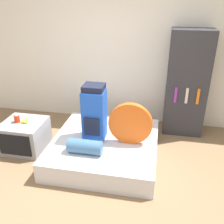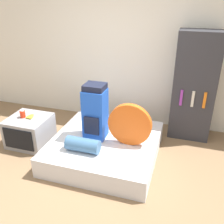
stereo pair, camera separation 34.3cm
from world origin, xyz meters
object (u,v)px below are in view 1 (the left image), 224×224
(television, at_px, (25,136))
(canister, at_px, (17,119))
(backpack, at_px, (94,113))
(bookshelf, at_px, (187,84))
(sleeping_roll, at_px, (85,147))
(tent_bag, at_px, (130,124))

(television, height_order, canister, canister)
(television, relative_size, canister, 4.88)
(television, bearing_deg, backpack, 3.66)
(backpack, relative_size, bookshelf, 0.47)
(backpack, bearing_deg, canister, -176.63)
(sleeping_roll, bearing_deg, tent_bag, 33.54)
(backpack, height_order, television, backpack)
(canister, bearing_deg, television, -0.39)
(backpack, bearing_deg, tent_bag, -5.19)
(backpack, bearing_deg, bookshelf, 36.17)
(tent_bag, height_order, canister, tent_bag)
(tent_bag, height_order, sleeping_roll, tent_bag)
(sleeping_roll, distance_m, bookshelf, 1.98)
(sleeping_roll, distance_m, television, 1.14)
(television, distance_m, bookshelf, 2.71)
(sleeping_roll, xyz_separation_m, bookshelf, (1.34, 1.37, 0.49))
(backpack, xyz_separation_m, canister, (-1.19, -0.07, -0.17))
(canister, relative_size, bookshelf, 0.07)
(backpack, height_order, sleeping_roll, backpack)
(sleeping_roll, height_order, television, sleeping_roll)
(backpack, distance_m, bookshelf, 1.64)
(backpack, xyz_separation_m, bookshelf, (1.31, 0.96, 0.18))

